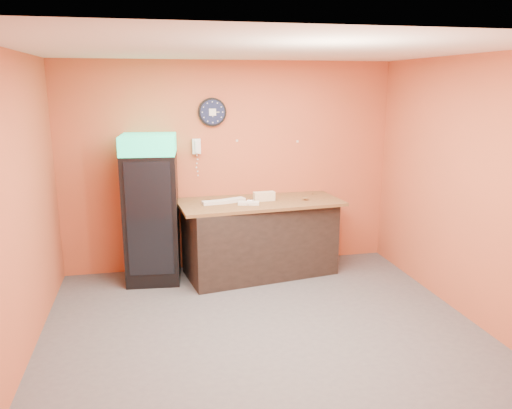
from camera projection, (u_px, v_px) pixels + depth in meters
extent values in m
plane|color=#47474C|center=(262.00, 329.00, 5.21)|extent=(4.50, 4.50, 0.00)
cube|color=#C55937|center=(230.00, 167.00, 6.78)|extent=(4.50, 0.02, 2.80)
cube|color=#C55937|center=(16.00, 211.00, 4.42)|extent=(0.02, 4.00, 2.80)
cube|color=#C55937|center=(467.00, 189.00, 5.35)|extent=(0.02, 4.00, 2.80)
cube|color=white|center=(263.00, 49.00, 4.55)|extent=(4.50, 4.00, 0.02)
cube|color=black|center=(152.00, 218.00, 6.36)|extent=(0.72, 0.72, 1.65)
cube|color=#16C07D|center=(148.00, 144.00, 6.14)|extent=(0.72, 0.72, 0.24)
cube|color=black|center=(155.00, 219.00, 6.04)|extent=(0.55, 0.07, 1.42)
cube|color=black|center=(260.00, 239.00, 6.66)|extent=(2.04, 1.15, 0.96)
cylinder|color=black|center=(212.00, 112.00, 6.54)|extent=(0.37, 0.05, 0.37)
cylinder|color=#0F1433|center=(212.00, 112.00, 6.51)|extent=(0.32, 0.01, 0.32)
cube|color=white|center=(213.00, 112.00, 6.51)|extent=(0.09, 0.00, 0.09)
cube|color=white|center=(196.00, 146.00, 6.58)|extent=(0.11, 0.06, 0.20)
cube|color=white|center=(197.00, 147.00, 6.53)|extent=(0.05, 0.04, 0.16)
cube|color=brown|center=(260.00, 202.00, 6.54)|extent=(2.18, 1.12, 0.04)
cube|color=beige|center=(264.00, 199.00, 6.53)|extent=(0.29, 0.12, 0.06)
cube|color=beige|center=(264.00, 194.00, 6.51)|extent=(0.29, 0.12, 0.06)
cube|color=silver|center=(214.00, 202.00, 6.35)|extent=(0.31, 0.16, 0.04)
cube|color=silver|center=(249.00, 203.00, 6.32)|extent=(0.29, 0.17, 0.04)
cube|color=silver|center=(233.00, 200.00, 6.47)|extent=(0.33, 0.22, 0.04)
cylinder|color=silver|center=(260.00, 198.00, 6.51)|extent=(0.07, 0.07, 0.07)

